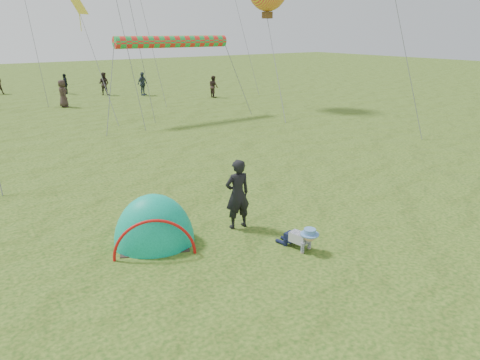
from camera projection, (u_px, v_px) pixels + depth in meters
ground at (283, 278)px, 8.90m from camera, size 140.00×140.00×0.00m
crawling_toddler at (301, 237)px, 9.97m from camera, size 0.71×0.89×0.60m
popup_tent at (155, 243)px, 10.36m from camera, size 2.39×2.21×2.48m
standing_adult at (237, 194)px, 10.88m from camera, size 0.72×0.52×1.84m
crowd_person_1 at (214, 86)px, 32.48m from camera, size 0.66×0.82×1.63m
crowd_person_2 at (143, 84)px, 33.42m from camera, size 1.14×0.89×1.80m
crowd_person_8 at (65, 84)px, 34.25m from camera, size 0.52×0.98×1.60m
crowd_person_10 at (63, 94)px, 28.30m from camera, size 0.60×0.89×1.79m
crowd_person_13 at (104, 84)px, 33.66m from camera, size 1.08×1.06×1.75m
rainbow_tube_kite at (173, 42)px, 23.53m from camera, size 6.63×0.64×0.64m
diamond_kite_8 at (78, 5)px, 24.79m from camera, size 1.23×1.23×1.01m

